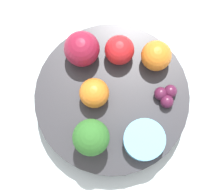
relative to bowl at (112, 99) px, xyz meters
The scene contains 10 objects.
ground_plane 0.04m from the bowl, ahead, with size 6.00×6.00×0.00m, color gray.
table_surface 0.03m from the bowl, ahead, with size 1.20×1.20×0.02m.
bowl is the anchor object (origin of this frame).
broccoli 0.09m from the bowl, 92.16° to the left, with size 0.05×0.05×0.07m.
apple_red 0.08m from the bowl, 76.36° to the right, with size 0.04×0.04×0.04m.
apple_green 0.09m from the bowl, 32.89° to the right, with size 0.05×0.05×0.05m.
orange_front 0.05m from the bowl, 22.85° to the left, with size 0.04×0.04×0.04m.
orange_back 0.10m from the bowl, 115.89° to the right, with size 0.05×0.05×0.05m.
grape_cluster 0.08m from the bowl, 157.25° to the right, with size 0.03×0.04×0.02m.
small_cup 0.09m from the bowl, 147.90° to the left, with size 0.06×0.06×0.02m.
Camera 1 is at (-0.05, 0.11, 0.60)m, focal length 60.00 mm.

